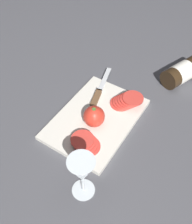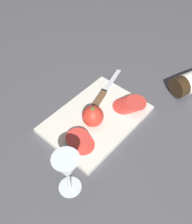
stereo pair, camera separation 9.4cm
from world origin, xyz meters
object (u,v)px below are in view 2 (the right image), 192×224
object	(u,v)px
wine_glass	(67,169)
tomato_slice_stack_near	(129,104)
tomato_slice_stack_far	(80,141)
whole_tomato	(93,116)
knife	(102,95)

from	to	relation	value
wine_glass	tomato_slice_stack_near	xyz separation A→B (m)	(0.37, 0.05, -0.07)
wine_glass	tomato_slice_stack_far	world-z (taller)	wine_glass
whole_tomato	knife	distance (m)	0.15
tomato_slice_stack_near	whole_tomato	bearing A→B (deg)	159.80
tomato_slice_stack_near	tomato_slice_stack_far	distance (m)	0.24
whole_tomato	tomato_slice_stack_near	bearing A→B (deg)	-20.20
whole_tomato	tomato_slice_stack_far	size ratio (longest dim) A/B	0.74
knife	tomato_slice_stack_far	world-z (taller)	tomato_slice_stack_far
wine_glass	knife	xyz separation A→B (m)	(0.35, 0.17, -0.09)
tomato_slice_stack_far	whole_tomato	bearing A→B (deg)	15.47
knife	tomato_slice_stack_far	bearing A→B (deg)	-173.18
wine_glass	tomato_slice_stack_near	world-z (taller)	wine_glass
whole_tomato	tomato_slice_stack_near	world-z (taller)	whole_tomato
wine_glass	tomato_slice_stack_near	size ratio (longest dim) A/B	1.41
whole_tomato	knife	bearing A→B (deg)	26.87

